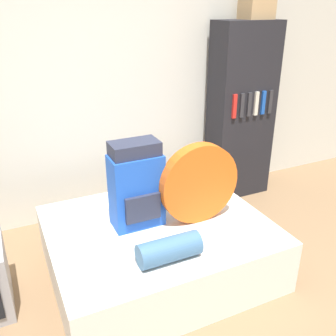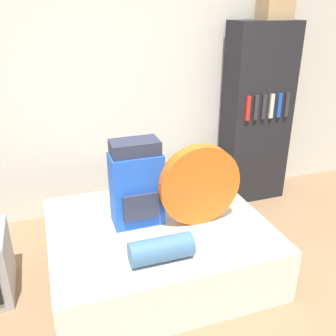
{
  "view_description": "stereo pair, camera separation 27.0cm",
  "coord_description": "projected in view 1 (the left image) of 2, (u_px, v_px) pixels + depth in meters",
  "views": [
    {
      "loc": [
        -1.03,
        -1.38,
        1.97
      ],
      "look_at": [
        0.03,
        0.86,
        0.88
      ],
      "focal_mm": 40.0,
      "sensor_mm": 36.0,
      "label": 1
    },
    {
      "loc": [
        -0.78,
        -1.48,
        1.97
      ],
      "look_at": [
        0.03,
        0.86,
        0.88
      ],
      "focal_mm": 40.0,
      "sensor_mm": 36.0,
      "label": 2
    }
  ],
  "objects": [
    {
      "name": "bed",
      "position": [
        158.0,
        247.0,
        2.94
      ],
      "size": [
        1.63,
        1.34,
        0.43
      ],
      "color": "silver",
      "rests_on": "ground_plane"
    },
    {
      "name": "backpack",
      "position": [
        136.0,
        186.0,
        2.73
      ],
      "size": [
        0.38,
        0.25,
        0.66
      ],
      "color": "blue",
      "rests_on": "bed"
    },
    {
      "name": "bookshelf",
      "position": [
        241.0,
        113.0,
        3.93
      ],
      "size": [
        0.65,
        0.36,
        1.83
      ],
      "color": "black",
      "rests_on": "ground_plane"
    },
    {
      "name": "wall_back",
      "position": [
        113.0,
        82.0,
        3.48
      ],
      "size": [
        8.0,
        0.05,
        2.6
      ],
      "color": "silver",
      "rests_on": "ground_plane"
    },
    {
      "name": "cardboard_box",
      "position": [
        257.0,
        7.0,
        3.57
      ],
      "size": [
        0.29,
        0.24,
        0.21
      ],
      "color": "tan",
      "rests_on": "bookshelf"
    },
    {
      "name": "tent_bag",
      "position": [
        199.0,
        183.0,
        2.79
      ],
      "size": [
        0.62,
        0.1,
        0.62
      ],
      "color": "#E05B19",
      "rests_on": "bed"
    },
    {
      "name": "sleeping_roll",
      "position": [
        169.0,
        249.0,
        2.42
      ],
      "size": [
        0.42,
        0.17,
        0.17
      ],
      "color": "#3D668E",
      "rests_on": "bed"
    }
  ]
}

